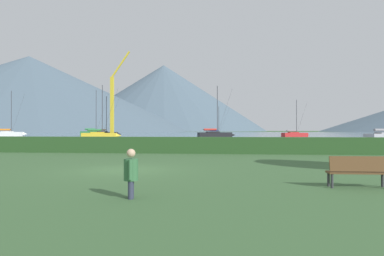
{
  "coord_description": "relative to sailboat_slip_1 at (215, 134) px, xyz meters",
  "views": [
    {
      "loc": [
        4.57,
        -14.53,
        1.73
      ],
      "look_at": [
        -3.78,
        60.4,
        2.11
      ],
      "focal_mm": 32.6,
      "sensor_mm": 36.0,
      "label": 1
    }
  ],
  "objects": [
    {
      "name": "ground_plane",
      "position": [
        -1.15,
        -62.11,
        -0.71
      ],
      "size": [
        1000.0,
        1000.0,
        0.0
      ],
      "primitive_type": "plane",
      "color": "#385B33"
    },
    {
      "name": "sailboat_slip_4",
      "position": [
        -55.5,
        10.44,
        0.0
      ],
      "size": [
        8.56,
        4.17,
        12.19
      ],
      "rotation": [
        0.0,
        0.0,
        0.25
      ],
      "color": "white",
      "rests_on": "harbor_water"
    },
    {
      "name": "sailboat_slip_9",
      "position": [
        -29.83,
        12.36,
        -0.03
      ],
      "size": [
        8.25,
        3.67,
        10.64
      ],
      "rotation": [
        0.0,
        0.0,
        0.19
      ],
      "color": "black",
      "rests_on": "harbor_water"
    },
    {
      "name": "park_bench_near_path",
      "position": [
        7.19,
        -65.81,
        -0.18
      ],
      "size": [
        1.77,
        0.54,
        0.95
      ],
      "rotation": [
        0.0,
        0.0,
        0.04
      ],
      "color": "brown",
      "rests_on": "ground_plane"
    },
    {
      "name": "distant_hill_central_peak",
      "position": [
        -80.21,
        352.63,
        40.68
      ],
      "size": [
        254.71,
        254.71,
        82.77
      ],
      "primitive_type": "cone",
      "color": "#4C6070",
      "rests_on": "ground_plane"
    },
    {
      "name": "sailboat_slip_6",
      "position": [
        19.25,
        11.92,
        -0.11
      ],
      "size": [
        7.28,
        4.0,
        9.14
      ],
      "rotation": [
        0.0,
        0.0,
        0.32
      ],
      "color": "red",
      "rests_on": "harbor_water"
    },
    {
      "name": "harbor_water",
      "position": [
        -1.15,
        74.89,
        -0.71
      ],
      "size": [
        320.0,
        246.0,
        0.0
      ],
      "primitive_type": "cube",
      "color": "slate",
      "rests_on": "ground_plane"
    },
    {
      "name": "sailboat_slip_2",
      "position": [
        -0.4,
        22.19,
        -0.1
      ],
      "size": [
        7.52,
        3.09,
        8.33
      ],
      "rotation": [
        0.0,
        0.0,
        0.15
      ],
      "color": "#19707A",
      "rests_on": "harbor_water"
    },
    {
      "name": "sailboat_slip_5",
      "position": [
        -23.26,
        -7.83,
        -0.04
      ],
      "size": [
        8.09,
        3.46,
        10.93
      ],
      "rotation": [
        0.0,
        0.0,
        0.17
      ],
      "color": "gold",
      "rests_on": "harbor_water"
    },
    {
      "name": "dock_crane",
      "position": [
        -26.69,
        9.78,
        6.31
      ],
      "size": [
        5.7,
        2.0,
        21.84
      ],
      "color": "#333338",
      "rests_on": "ground_plane"
    },
    {
      "name": "sailboat_slip_1",
      "position": [
        0.0,
        0.0,
        0.0
      ],
      "size": [
        8.55,
        4.64,
        11.44
      ],
      "rotation": [
        0.0,
        0.0,
        0.32
      ],
      "color": "black",
      "rests_on": "harbor_water"
    },
    {
      "name": "distant_hill_west_ridge",
      "position": [
        -158.52,
        305.69,
        20.93
      ],
      "size": [
        192.64,
        192.64,
        43.29
      ],
      "primitive_type": "cone",
      "color": "slate",
      "rests_on": "ground_plane"
    },
    {
      "name": "hedge_line",
      "position": [
        -1.15,
        -51.11,
        -0.11
      ],
      "size": [
        80.0,
        1.2,
        1.2
      ],
      "primitive_type": "cube",
      "color": "#284C23",
      "rests_on": "ground_plane"
    },
    {
      "name": "person_seated_viewer",
      "position": [
        0.92,
        -68.1,
        -0.02
      ],
      "size": [
        0.36,
        0.56,
        1.25
      ],
      "rotation": [
        0.0,
        0.0,
        0.21
      ],
      "color": "#2D3347",
      "rests_on": "ground_plane"
    },
    {
      "name": "distant_hill_east_ridge",
      "position": [
        -194.0,
        245.58,
        36.43
      ],
      "size": [
        322.39,
        322.39,
        74.28
      ],
      "primitive_type": "cone",
      "color": "#4C6070",
      "rests_on": "ground_plane"
    },
    {
      "name": "sailboat_slip_11",
      "position": [
        -38.73,
        27.38,
        0.08
      ],
      "size": [
        9.32,
        5.0,
        14.06
      ],
      "rotation": [
        0.0,
        0.0,
        0.31
      ],
      "color": "#236B38",
      "rests_on": "harbor_water"
    }
  ]
}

